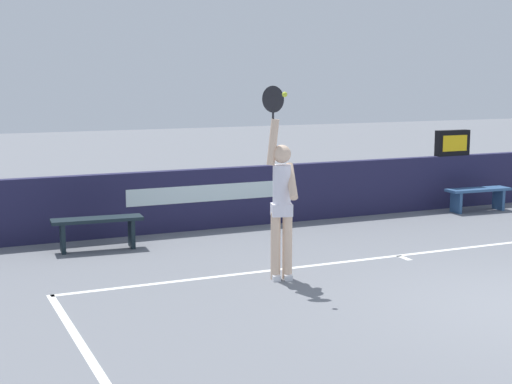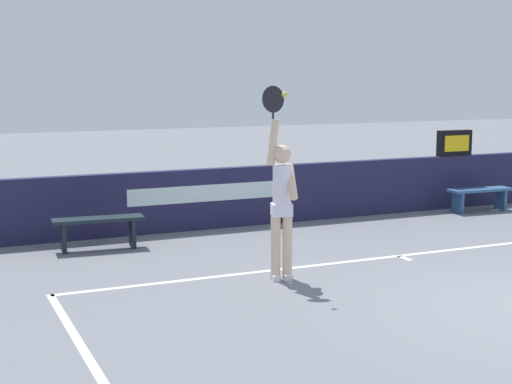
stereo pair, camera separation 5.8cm
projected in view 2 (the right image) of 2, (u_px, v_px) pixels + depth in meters
back_wall at (303, 192)px, 13.86m from camera, size 13.87×0.19×1.05m
speed_display at (454, 143)px, 15.09m from camera, size 0.75×0.17×0.51m
tennis_player at (281, 200)px, 9.76m from camera, size 0.47×0.46×2.52m
tennis_ball at (285, 94)px, 9.23m from camera, size 0.07×0.07×0.07m
courtside_bench_near at (480, 194)px, 14.78m from camera, size 1.33×0.44×0.45m
courtside_bench_far at (98, 226)px, 11.53m from camera, size 1.39×0.47×0.50m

